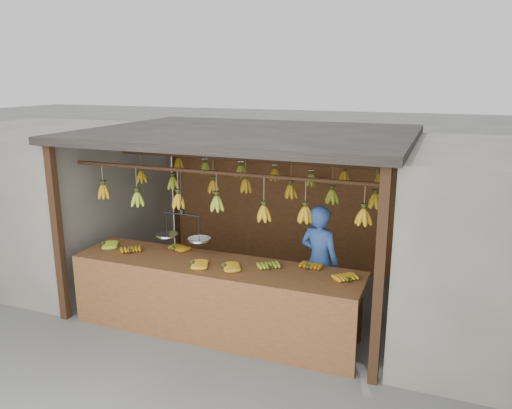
% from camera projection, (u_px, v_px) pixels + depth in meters
% --- Properties ---
extents(ground, '(80.00, 80.00, 0.00)m').
position_uv_depth(ground, '(249.00, 296.00, 7.26)').
color(ground, '#5B5B57').
extents(stall, '(4.30, 3.30, 2.40)m').
position_uv_depth(stall, '(257.00, 158.00, 7.06)').
color(stall, black).
rests_on(stall, ground).
extents(neighbor_left, '(3.00, 3.00, 2.30)m').
position_uv_depth(neighbor_left, '(46.00, 198.00, 8.22)').
color(neighbor_left, slate).
rests_on(neighbor_left, ground).
extents(counter, '(3.60, 0.82, 0.96)m').
position_uv_depth(counter, '(211.00, 282.00, 5.96)').
color(counter, brown).
rests_on(counter, ground).
extents(hanging_bananas, '(3.64, 2.24, 0.40)m').
position_uv_depth(hanging_bananas, '(249.00, 188.00, 6.85)').
color(hanging_bananas, '#B78113').
rests_on(hanging_bananas, ground).
extents(balance_scale, '(0.74, 0.29, 0.87)m').
position_uv_depth(balance_scale, '(183.00, 234.00, 6.22)').
color(balance_scale, black).
rests_on(balance_scale, ground).
extents(vendor, '(0.64, 0.52, 1.53)m').
position_uv_depth(vendor, '(319.00, 262.00, 6.44)').
color(vendor, '#3359A5').
rests_on(vendor, ground).
extents(bag_bundles, '(0.08, 0.26, 1.26)m').
position_uv_depth(bag_bundles, '(400.00, 218.00, 7.55)').
color(bag_bundles, '#1426BF').
rests_on(bag_bundles, ground).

